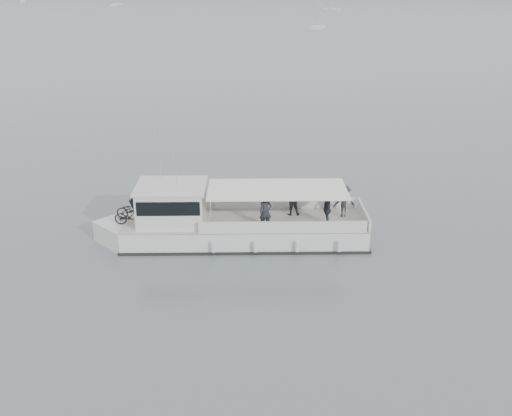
{
  "coord_description": "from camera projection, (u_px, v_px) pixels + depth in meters",
  "views": [
    {
      "loc": [
        1.94,
        -25.4,
        11.13
      ],
      "look_at": [
        0.59,
        -2.08,
        1.6
      ],
      "focal_mm": 40.0,
      "sensor_mm": 36.0,
      "label": 1
    }
  ],
  "objects": [
    {
      "name": "moored_fleet",
      "position": [
        233.0,
        6.0,
        217.41
      ],
      "size": [
        426.46,
        308.4,
        9.85
      ],
      "color": "silver",
      "rests_on": "ground"
    },
    {
      "name": "ground",
      "position": [
        246.0,
        222.0,
        27.79
      ],
      "size": [
        1400.0,
        1400.0,
        0.0
      ],
      "primitive_type": "plane",
      "color": "slate",
      "rests_on": "ground"
    },
    {
      "name": "tour_boat",
      "position": [
        221.0,
        223.0,
        25.53
      ],
      "size": [
        12.35,
        3.76,
        5.14
      ],
      "rotation": [
        0.0,
        0.0,
        0.07
      ],
      "color": "silver",
      "rests_on": "ground"
    }
  ]
}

